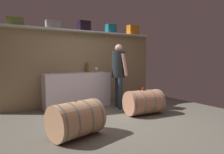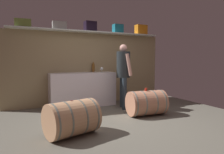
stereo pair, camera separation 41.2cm
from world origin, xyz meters
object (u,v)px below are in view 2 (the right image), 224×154
Objects in this scene: wine_glass at (102,69)px; wine_barrel_near at (147,103)px; toolcase_grey at (59,26)px; toolcase_black at (90,27)px; wine_barrel_far at (72,118)px; tasting_cup at (146,89)px; toolcase_orange at (141,30)px; work_cabinet at (83,89)px; wine_bottle_amber at (93,67)px; toolcase_teal at (118,29)px; winemaker_pouring at (124,69)px; toolcase_olive at (23,23)px.

wine_glass is 1.66m from wine_barrel_near.
toolcase_grey is 0.87m from toolcase_black.
tasting_cup is at bearing 0.75° from wine_barrel_far.
wine_barrel_far is (-2.81, -2.25, -1.95)m from toolcase_orange.
toolcase_black reaches higher than tasting_cup.
wine_glass is at bearing -18.47° from work_cabinet.
toolcase_orange is at bearing -2.00° from toolcase_black.
tasting_cup is (0.67, -1.73, -0.46)m from wine_bottle_amber.
toolcase_orange is (1.71, 0.00, 0.01)m from toolcase_black.
toolcase_teal reaches higher than winemaker_pouring.
tasting_cup is (0.55, -1.36, -0.43)m from wine_glass.
wine_bottle_amber is 0.39m from wine_glass.
wine_glass is at bearing -152.49° from toolcase_teal.
toolcase_black is at bearing 113.90° from tasting_cup.
winemaker_pouring reaches higher than wine_barrel_near.
wine_barrel_far is (-1.98, -2.25, -1.93)m from toolcase_teal.
work_cabinet is 1.06× the size of winemaker_pouring.
winemaker_pouring reaches higher than tasting_cup.
toolcase_black reaches higher than toolcase_olive.
toolcase_teal reaches higher than wine_barrel_near.
toolcase_teal is 0.83m from toolcase_orange.
wine_bottle_amber is at bearing 27.41° from work_cabinet.
toolcase_black is 0.33× the size of wine_barrel_far.
toolcase_olive reaches higher than wine_glass.
toolcase_black is (0.87, 0.00, 0.03)m from toolcase_grey.
toolcase_orange is at bearing 1.71° from toolcase_grey.
wine_bottle_amber is at bearing 117.20° from wine_barrel_near.
toolcase_black reaches higher than toolcase_grey.
toolcase_grey is at bearing -179.07° from wine_bottle_amber.
toolcase_olive is at bearing 145.80° from tasting_cup.
wine_barrel_near is at bearing -67.46° from toolcase_black.
wine_barrel_far is at bearing -117.68° from wine_bottle_amber.
tasting_cup is 0.04× the size of winemaker_pouring.
toolcase_orange is 2.69m from work_cabinet.
tasting_cup is (-0.95, -1.71, -1.64)m from toolcase_orange.
wine_bottle_amber is 2.68m from wine_barrel_far.
wine_barrel_near is (1.08, -1.53, -0.18)m from work_cabinet.
toolcase_teal is 4.88× the size of tasting_cup.
toolcase_black is 2.71m from wine_barrel_near.
toolcase_grey is (0.89, 0.00, 0.01)m from toolcase_olive.
work_cabinet is at bearing -171.09° from toolcase_teal.
wine_glass is at bearing -61.66° from toolcase_black.
winemaker_pouring is (1.72, 1.39, 0.74)m from wine_barrel_far.
toolcase_olive is 3.02m from wine_barrel_far.
work_cabinet is at bearing -150.06° from toolcase_black.
toolcase_olive is 6.41× the size of tasting_cup.
toolcase_grey is 2.58m from toolcase_orange.
winemaker_pouring reaches higher than work_cabinet.
work_cabinet is 0.78m from wine_glass.
wine_glass is at bearing -16.42° from toolcase_grey.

